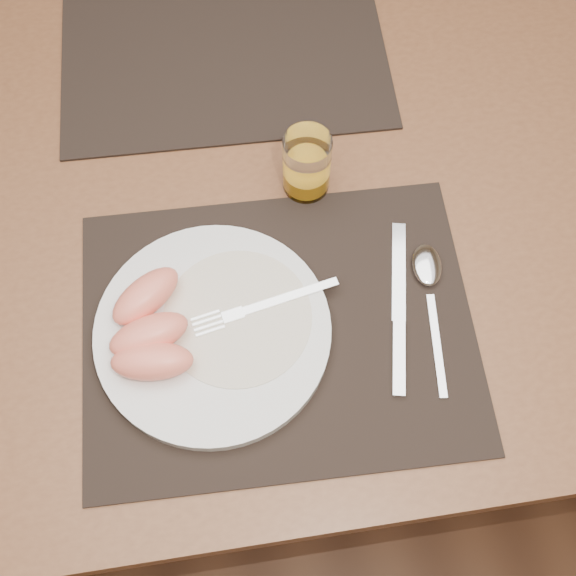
{
  "coord_description": "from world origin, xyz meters",
  "views": [
    {
      "loc": [
        -0.04,
        -0.52,
        1.53
      ],
      "look_at": [
        0.01,
        -0.18,
        0.77
      ],
      "focal_mm": 45.0,
      "sensor_mm": 36.0,
      "label": 1
    }
  ],
  "objects_px": {
    "fork": "(253,309)",
    "spoon": "(428,277)",
    "placemat_near": "(279,329)",
    "juice_glass": "(307,166)",
    "plate": "(213,332)",
    "placemat_far": "(223,43)",
    "knife": "(399,321)",
    "table": "(261,205)"
  },
  "relations": [
    {
      "from": "placemat_near",
      "to": "knife",
      "type": "bearing_deg",
      "value": -4.93
    },
    {
      "from": "table",
      "to": "spoon",
      "type": "relative_size",
      "value": 7.28
    },
    {
      "from": "placemat_near",
      "to": "plate",
      "type": "xyz_separation_m",
      "value": [
        -0.07,
        0.0,
        0.01
      ]
    },
    {
      "from": "plate",
      "to": "juice_glass",
      "type": "distance_m",
      "value": 0.23
    },
    {
      "from": "placemat_near",
      "to": "spoon",
      "type": "relative_size",
      "value": 2.34
    },
    {
      "from": "plate",
      "to": "spoon",
      "type": "bearing_deg",
      "value": 7.09
    },
    {
      "from": "fork",
      "to": "spoon",
      "type": "relative_size",
      "value": 0.91
    },
    {
      "from": "placemat_far",
      "to": "spoon",
      "type": "distance_m",
      "value": 0.45
    },
    {
      "from": "spoon",
      "to": "juice_glass",
      "type": "xyz_separation_m",
      "value": [
        -0.12,
        0.15,
        0.03
      ]
    },
    {
      "from": "table",
      "to": "placemat_near",
      "type": "bearing_deg",
      "value": -91.78
    },
    {
      "from": "fork",
      "to": "knife",
      "type": "height_order",
      "value": "fork"
    },
    {
      "from": "table",
      "to": "knife",
      "type": "height_order",
      "value": "knife"
    },
    {
      "from": "table",
      "to": "juice_glass",
      "type": "bearing_deg",
      "value": -28.39
    },
    {
      "from": "placemat_far",
      "to": "table",
      "type": "bearing_deg",
      "value": -84.32
    },
    {
      "from": "knife",
      "to": "juice_glass",
      "type": "bearing_deg",
      "value": 110.69
    },
    {
      "from": "placemat_near",
      "to": "knife",
      "type": "height_order",
      "value": "knife"
    },
    {
      "from": "table",
      "to": "fork",
      "type": "bearing_deg",
      "value": -99.39
    },
    {
      "from": "spoon",
      "to": "fork",
      "type": "bearing_deg",
      "value": -175.86
    },
    {
      "from": "placemat_far",
      "to": "knife",
      "type": "relative_size",
      "value": 2.06
    },
    {
      "from": "fork",
      "to": "spoon",
      "type": "bearing_deg",
      "value": 4.14
    },
    {
      "from": "placemat_near",
      "to": "placemat_far",
      "type": "height_order",
      "value": "same"
    },
    {
      "from": "knife",
      "to": "placemat_far",
      "type": "bearing_deg",
      "value": 108.81
    },
    {
      "from": "table",
      "to": "fork",
      "type": "relative_size",
      "value": 8.02
    },
    {
      "from": "placemat_far",
      "to": "spoon",
      "type": "height_order",
      "value": "spoon"
    },
    {
      "from": "placemat_near",
      "to": "juice_glass",
      "type": "height_order",
      "value": "juice_glass"
    },
    {
      "from": "plate",
      "to": "knife",
      "type": "bearing_deg",
      "value": -4.45
    },
    {
      "from": "placemat_far",
      "to": "plate",
      "type": "bearing_deg",
      "value": -97.84
    },
    {
      "from": "fork",
      "to": "spoon",
      "type": "xyz_separation_m",
      "value": [
        0.21,
        0.02,
        -0.01
      ]
    },
    {
      "from": "table",
      "to": "juice_glass",
      "type": "xyz_separation_m",
      "value": [
        0.06,
        -0.03,
        0.13
      ]
    },
    {
      "from": "juice_glass",
      "to": "plate",
      "type": "bearing_deg",
      "value": -126.64
    },
    {
      "from": "plate",
      "to": "fork",
      "type": "bearing_deg",
      "value": 19.23
    },
    {
      "from": "fork",
      "to": "knife",
      "type": "distance_m",
      "value": 0.17
    },
    {
      "from": "placemat_near",
      "to": "plate",
      "type": "distance_m",
      "value": 0.08
    },
    {
      "from": "fork",
      "to": "placemat_near",
      "type": "bearing_deg",
      "value": -39.93
    },
    {
      "from": "placemat_near",
      "to": "table",
      "type": "bearing_deg",
      "value": 88.22
    },
    {
      "from": "table",
      "to": "juice_glass",
      "type": "distance_m",
      "value": 0.14
    },
    {
      "from": "placemat_far",
      "to": "spoon",
      "type": "bearing_deg",
      "value": -63.62
    },
    {
      "from": "placemat_near",
      "to": "juice_glass",
      "type": "xyz_separation_m",
      "value": [
        0.06,
        0.19,
        0.04
      ]
    },
    {
      "from": "knife",
      "to": "spoon",
      "type": "xyz_separation_m",
      "value": [
        0.05,
        0.05,
        0.0
      ]
    },
    {
      "from": "placemat_near",
      "to": "spoon",
      "type": "height_order",
      "value": "spoon"
    },
    {
      "from": "plate",
      "to": "knife",
      "type": "height_order",
      "value": "plate"
    },
    {
      "from": "placemat_near",
      "to": "placemat_far",
      "type": "xyz_separation_m",
      "value": [
        -0.02,
        0.44,
        0.0
      ]
    }
  ]
}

